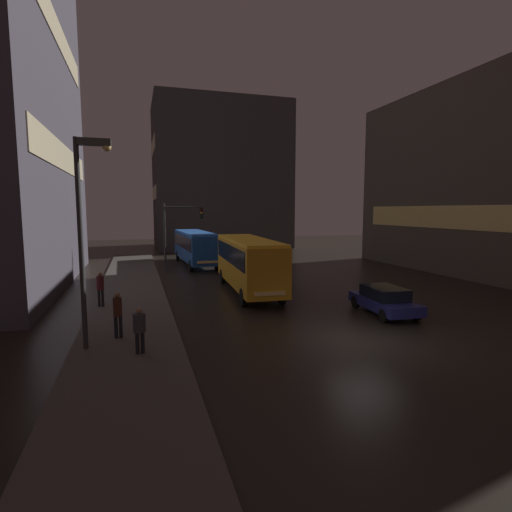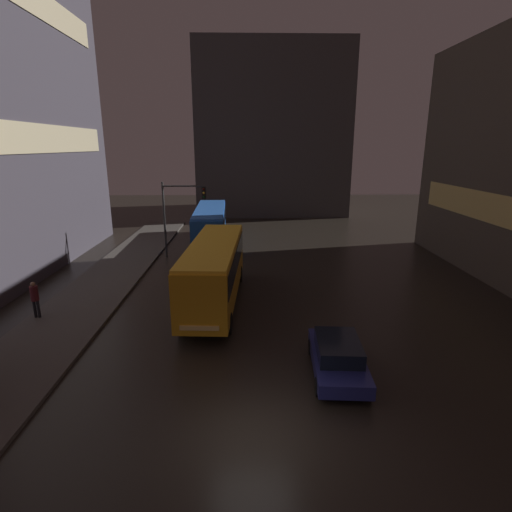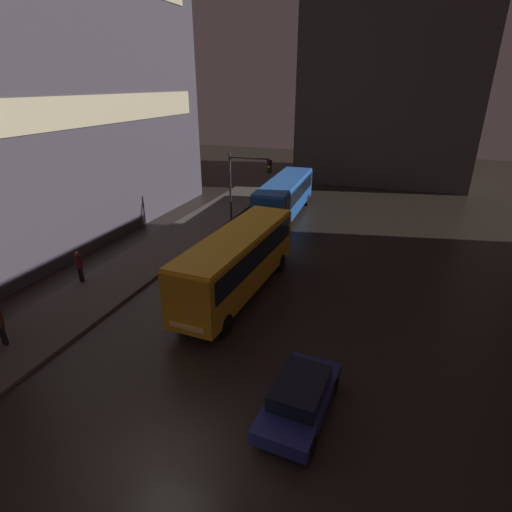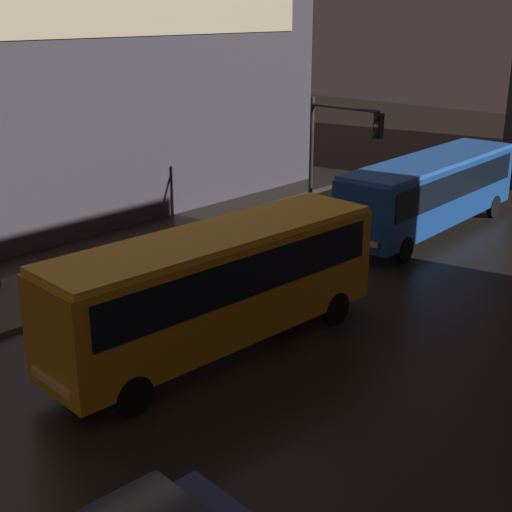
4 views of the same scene
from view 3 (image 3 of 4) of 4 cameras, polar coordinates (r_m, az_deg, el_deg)
ground_plane at (r=13.44m, az=-13.27°, el=-27.41°), size 120.00×120.00×0.00m
sidewalk_left at (r=24.33m, az=-18.70°, el=-2.69°), size 4.00×48.00×0.15m
building_left_tower at (r=33.49m, az=-27.57°, el=25.30°), size 10.07×22.85×25.45m
building_far_backdrop at (r=49.56m, az=18.53°, el=21.90°), size 18.07×12.00×19.71m
bus_near at (r=20.43m, az=-2.63°, el=-0.23°), size 2.91×10.19×3.40m
bus_far at (r=33.08m, az=4.17°, el=8.81°), size 2.87×10.93×3.15m
car_taxi at (r=14.17m, az=6.25°, el=-19.29°), size 2.14×4.35×1.37m
pedestrian_mid at (r=23.79m, az=-23.98°, el=-1.04°), size 0.52×0.52×1.83m
traffic_light_main at (r=29.41m, az=-1.62°, el=10.91°), size 3.26×0.35×5.72m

